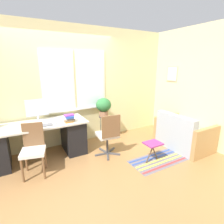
# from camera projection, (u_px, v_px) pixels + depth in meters

# --- Properties ---
(ground_plane) EXTENTS (14.00, 14.00, 0.00)m
(ground_plane) POSITION_uv_depth(u_px,v_px,m) (76.00, 158.00, 3.57)
(ground_plane) COLOR #9E7042
(wall_back_with_window) EXTENTS (9.00, 0.12, 2.70)m
(wall_back_with_window) POSITION_uv_depth(u_px,v_px,m) (62.00, 88.00, 3.90)
(wall_back_with_window) COLOR beige
(wall_back_with_window) RESTS_ON ground_plane
(wall_right_with_picture) EXTENTS (0.08, 9.00, 2.70)m
(wall_right_with_picture) POSITION_uv_depth(u_px,v_px,m) (178.00, 84.00, 4.54)
(wall_right_with_picture) COLOR beige
(wall_right_with_picture) RESTS_ON ground_plane
(desk) EXTENTS (1.90, 0.73, 0.74)m
(desk) POSITION_uv_depth(u_px,v_px,m) (38.00, 140.00, 3.47)
(desk) COLOR beige
(desk) RESTS_ON ground_plane
(monitor) EXTENTS (0.44, 0.17, 0.44)m
(monitor) POSITION_uv_depth(u_px,v_px,m) (37.00, 109.00, 3.55)
(monitor) COLOR silver
(monitor) RESTS_ON desk
(keyboard) EXTENTS (0.33, 0.14, 0.02)m
(keyboard) POSITION_uv_depth(u_px,v_px,m) (43.00, 125.00, 3.28)
(keyboard) COLOR slate
(keyboard) RESTS_ON desk
(mouse) EXTENTS (0.05, 0.08, 0.04)m
(mouse) POSITION_uv_depth(u_px,v_px,m) (56.00, 123.00, 3.40)
(mouse) COLOR silver
(mouse) RESTS_ON desk
(book_stack) EXTENTS (0.23, 0.18, 0.15)m
(book_stack) POSITION_uv_depth(u_px,v_px,m) (69.00, 118.00, 3.49)
(book_stack) COLOR orange
(book_stack) RESTS_ON desk
(desk_chair_wooden) EXTENTS (0.46, 0.47, 0.89)m
(desk_chair_wooden) POSITION_uv_depth(u_px,v_px,m) (33.00, 148.00, 2.97)
(desk_chair_wooden) COLOR brown
(desk_chair_wooden) RESTS_ON ground_plane
(office_chair_swivel) EXTENTS (0.53, 0.54, 0.91)m
(office_chair_swivel) POSITION_uv_depth(u_px,v_px,m) (108.00, 134.00, 3.56)
(office_chair_swivel) COLOR #47474C
(office_chair_swivel) RESTS_ON ground_plane
(couch_loveseat) EXTENTS (0.77, 1.16, 0.81)m
(couch_loveseat) POSITION_uv_depth(u_px,v_px,m) (182.00, 135.00, 3.99)
(couch_loveseat) COLOR #9EA8B2
(couch_loveseat) RESTS_ON ground_plane
(plant_stand) EXTENTS (0.24, 0.24, 0.63)m
(plant_stand) POSITION_uv_depth(u_px,v_px,m) (104.00, 120.00, 4.28)
(plant_stand) COLOR #333338
(plant_stand) RESTS_ON ground_plane
(potted_plant) EXTENTS (0.36, 0.36, 0.45)m
(potted_plant) POSITION_uv_depth(u_px,v_px,m) (104.00, 106.00, 4.19)
(potted_plant) COLOR #9E6B4C
(potted_plant) RESTS_ON plant_stand
(floor_rug_striped) EXTENTS (1.28, 0.56, 0.01)m
(floor_rug_striped) POSITION_uv_depth(u_px,v_px,m) (161.00, 159.00, 3.52)
(floor_rug_striped) COLOR slate
(floor_rug_striped) RESTS_ON ground_plane
(folding_stool) EXTENTS (0.32, 0.27, 0.41)m
(folding_stool) POSITION_uv_depth(u_px,v_px,m) (153.00, 145.00, 3.36)
(folding_stool) COLOR #93337A
(folding_stool) RESTS_ON ground_plane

